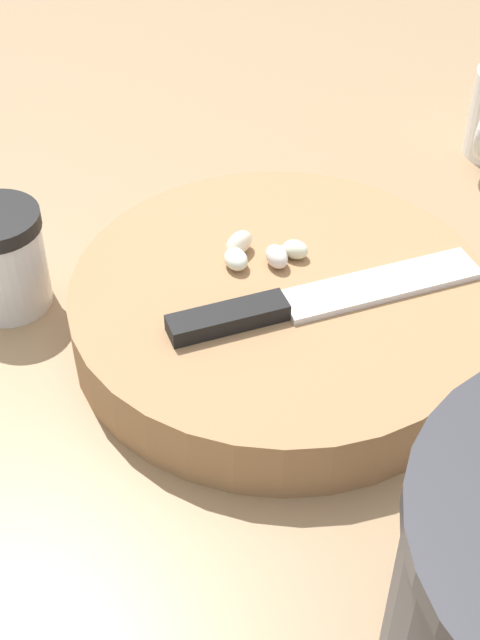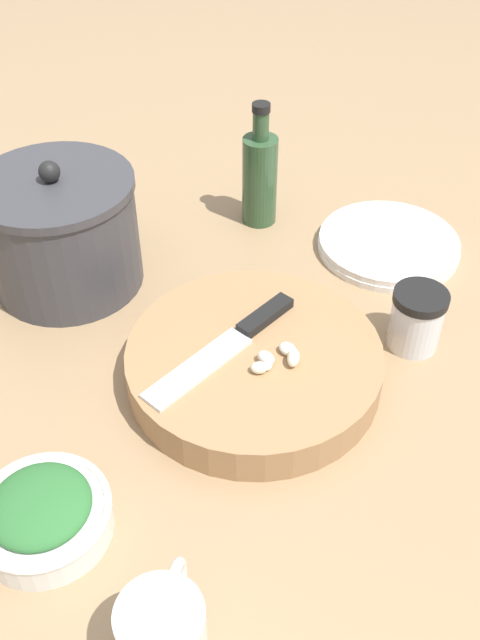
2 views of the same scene
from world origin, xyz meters
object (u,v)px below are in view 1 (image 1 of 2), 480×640
garlic_cloves (261,252)px  spice_jar (2,259)px  cutting_board (280,310)px  chef_knife (309,300)px

garlic_cloves → spice_jar: spice_jar is taller
cutting_board → garlic_cloves: garlic_cloves is taller
chef_knife → spice_jar: bearing=-124.9°
cutting_board → spice_jar: (0.18, -0.11, 0.02)m
cutting_board → garlic_cloves: (0.00, -0.03, 0.03)m
spice_jar → garlic_cloves: bearing=156.4°
cutting_board → spice_jar: 0.22m
cutting_board → chef_knife: size_ratio=1.31×
cutting_board → garlic_cloves: size_ratio=4.80×
chef_knife → garlic_cloves: (0.01, -0.06, 0.00)m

